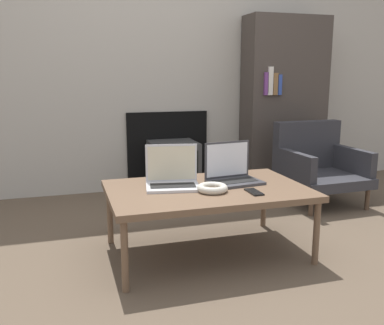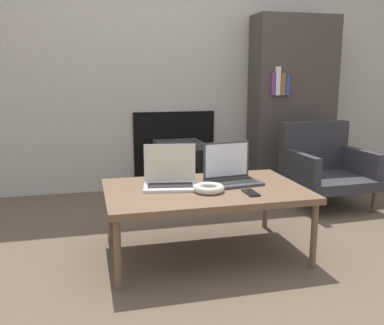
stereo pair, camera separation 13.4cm
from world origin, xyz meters
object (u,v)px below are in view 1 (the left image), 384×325
tv (173,168)px  armchair (317,163)px  phone (254,192)px  laptop_left (172,177)px  laptop_right (232,173)px  headphones (213,188)px

tv → armchair: size_ratio=0.70×
phone → laptop_left: bearing=146.7°
laptop_right → armchair: (1.03, 0.67, -0.13)m
phone → tv: tv is taller
laptop_right → headphones: (-0.18, -0.17, -0.04)m
laptop_left → phone: bearing=-23.5°
laptop_right → tv: bearing=84.7°
laptop_left → laptop_right: bearing=9.9°
laptop_right → phone: size_ratio=2.33×
headphones → tv: (0.14, 1.43, -0.19)m
headphones → phone: size_ratio=1.22×
headphones → phone: 0.23m
laptop_right → tv: laptop_right is taller
laptop_right → headphones: 0.26m
tv → headphones: bearing=-95.6°
headphones → laptop_right: bearing=43.3°
laptop_right → phone: 0.27m
headphones → tv: bearing=84.4°
phone → tv: bearing=92.6°
headphones → tv: 1.45m
laptop_right → phone: laptop_right is taller
headphones → laptop_left: bearing=137.3°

